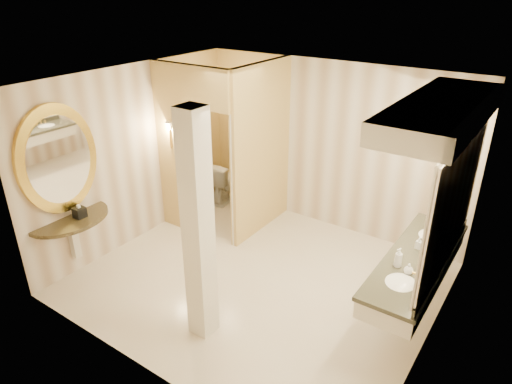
# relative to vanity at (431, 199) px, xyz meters

# --- Properties ---
(floor) EXTENTS (4.50, 4.50, 0.00)m
(floor) POSITION_rel_vanity_xyz_m (-1.98, -0.40, -1.63)
(floor) COLOR beige
(floor) RESTS_ON ground
(ceiling) EXTENTS (4.50, 4.50, 0.00)m
(ceiling) POSITION_rel_vanity_xyz_m (-1.98, -0.40, 1.07)
(ceiling) COLOR silver
(ceiling) RESTS_ON wall_back
(wall_back) EXTENTS (4.50, 0.02, 2.70)m
(wall_back) POSITION_rel_vanity_xyz_m (-1.98, 1.60, -0.28)
(wall_back) COLOR beige
(wall_back) RESTS_ON floor
(wall_front) EXTENTS (4.50, 0.02, 2.70)m
(wall_front) POSITION_rel_vanity_xyz_m (-1.98, -2.40, -0.28)
(wall_front) COLOR beige
(wall_front) RESTS_ON floor
(wall_left) EXTENTS (0.02, 4.00, 2.70)m
(wall_left) POSITION_rel_vanity_xyz_m (-4.23, -0.40, -0.28)
(wall_left) COLOR beige
(wall_left) RESTS_ON floor
(wall_right) EXTENTS (0.02, 4.00, 2.70)m
(wall_right) POSITION_rel_vanity_xyz_m (0.27, -0.40, -0.28)
(wall_right) COLOR beige
(wall_right) RESTS_ON floor
(toilet_closet) EXTENTS (1.50, 1.55, 2.70)m
(toilet_closet) POSITION_rel_vanity_xyz_m (-3.09, 0.57, -0.24)
(toilet_closet) COLOR #E7D278
(toilet_closet) RESTS_ON floor
(wall_sconce) EXTENTS (0.14, 0.14, 0.42)m
(wall_sconce) POSITION_rel_vanity_xyz_m (-3.90, 0.03, 0.10)
(wall_sconce) COLOR gold
(wall_sconce) RESTS_ON toilet_closet
(vanity) EXTENTS (0.75, 2.38, 2.09)m
(vanity) POSITION_rel_vanity_xyz_m (0.00, 0.00, 0.00)
(vanity) COLOR silver
(vanity) RESTS_ON floor
(console_shelf) EXTENTS (1.12, 1.12, 2.01)m
(console_shelf) POSITION_rel_vanity_xyz_m (-4.19, -1.69, -0.28)
(console_shelf) COLOR black
(console_shelf) RESTS_ON floor
(pillar) EXTENTS (0.26, 0.26, 2.70)m
(pillar) POSITION_rel_vanity_xyz_m (-1.95, -1.59, -0.28)
(pillar) COLOR silver
(pillar) RESTS_ON floor
(tissue_box) EXTENTS (0.14, 0.14, 0.14)m
(tissue_box) POSITION_rel_vanity_xyz_m (-4.05, -1.61, -0.68)
(tissue_box) COLOR black
(tissue_box) RESTS_ON console_shelf
(toilet) EXTENTS (0.52, 0.81, 0.78)m
(toilet) POSITION_rel_vanity_xyz_m (-3.89, 1.30, -1.24)
(toilet) COLOR white
(toilet) RESTS_ON floor
(soap_bottle_a) EXTENTS (0.08, 0.08, 0.15)m
(soap_bottle_a) POSITION_rel_vanity_xyz_m (-0.08, 0.19, -0.68)
(soap_bottle_a) COLOR beige
(soap_bottle_a) RESTS_ON vanity
(soap_bottle_b) EXTENTS (0.11, 0.11, 0.13)m
(soap_bottle_b) POSITION_rel_vanity_xyz_m (-0.02, -0.39, -0.69)
(soap_bottle_b) COLOR silver
(soap_bottle_b) RESTS_ON vanity
(soap_bottle_c) EXTENTS (0.12, 0.12, 0.23)m
(soap_bottle_c) POSITION_rel_vanity_xyz_m (-0.16, -0.32, -0.64)
(soap_bottle_c) COLOR #C6B28C
(soap_bottle_c) RESTS_ON vanity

